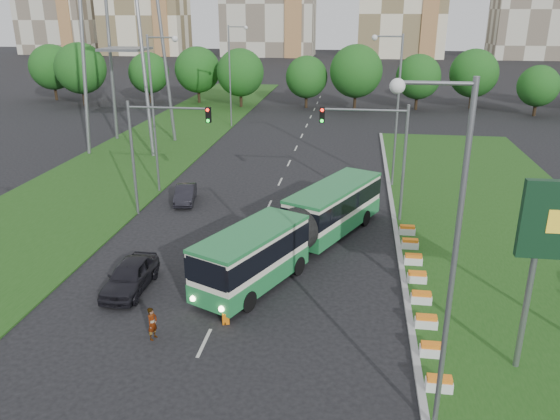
# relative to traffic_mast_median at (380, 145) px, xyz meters

# --- Properties ---
(ground) EXTENTS (360.00, 360.00, 0.00)m
(ground) POSITION_rel_traffic_mast_median_xyz_m (-4.78, -10.00, -5.35)
(ground) COLOR black
(ground) RESTS_ON ground
(grass_median) EXTENTS (14.00, 60.00, 0.15)m
(grass_median) POSITION_rel_traffic_mast_median_xyz_m (8.22, -2.00, -5.27)
(grass_median) COLOR #1D4714
(grass_median) RESTS_ON ground
(median_kerb) EXTENTS (0.30, 60.00, 0.18)m
(median_kerb) POSITION_rel_traffic_mast_median_xyz_m (1.27, -2.00, -5.26)
(median_kerb) COLOR #9A9A9A
(median_kerb) RESTS_ON ground
(left_verge) EXTENTS (12.00, 110.00, 0.10)m
(left_verge) POSITION_rel_traffic_mast_median_xyz_m (-22.78, 15.00, -5.30)
(left_verge) COLOR #1D4714
(left_verge) RESTS_ON ground
(lane_markings) EXTENTS (0.20, 100.00, 0.01)m
(lane_markings) POSITION_rel_traffic_mast_median_xyz_m (-7.78, 10.00, -5.35)
(lane_markings) COLOR #AFB0A9
(lane_markings) RESTS_ON ground
(flower_planters) EXTENTS (1.10, 15.90, 0.60)m
(flower_planters) POSITION_rel_traffic_mast_median_xyz_m (1.92, -10.30, -4.90)
(flower_planters) COLOR silver
(flower_planters) RESTS_ON grass_median
(traffic_mast_median) EXTENTS (5.76, 0.32, 8.00)m
(traffic_mast_median) POSITION_rel_traffic_mast_median_xyz_m (0.00, 0.00, 0.00)
(traffic_mast_median) COLOR gray
(traffic_mast_median) RESTS_ON ground
(traffic_mast_left) EXTENTS (5.76, 0.32, 8.00)m
(traffic_mast_left) POSITION_rel_traffic_mast_median_xyz_m (-15.16, -1.00, 0.00)
(traffic_mast_left) COLOR gray
(traffic_mast_left) RESTS_ON ground
(street_lamps) EXTENTS (36.00, 60.00, 12.00)m
(street_lamps) POSITION_rel_traffic_mast_median_xyz_m (-7.78, 0.00, 0.65)
(street_lamps) COLOR gray
(street_lamps) RESTS_ON ground
(tree_line) EXTENTS (120.00, 8.00, 9.00)m
(tree_line) POSITION_rel_traffic_mast_median_xyz_m (5.22, 45.00, -0.85)
(tree_line) COLOR #155117
(tree_line) RESTS_ON ground
(articulated_bus) EXTENTS (2.64, 16.94, 2.79)m
(articulated_bus) POSITION_rel_traffic_mast_median_xyz_m (-4.88, -6.22, -3.64)
(articulated_bus) COLOR silver
(articulated_bus) RESTS_ON ground
(car_left_near) EXTENTS (1.90, 4.66, 1.59)m
(car_left_near) POSITION_rel_traffic_mast_median_xyz_m (-12.84, -11.81, -4.56)
(car_left_near) COLOR black
(car_left_near) RESTS_ON ground
(car_left_far) EXTENTS (2.11, 4.15, 1.31)m
(car_left_far) POSITION_rel_traffic_mast_median_xyz_m (-14.13, 1.83, -4.70)
(car_left_far) COLOR black
(car_left_far) RESTS_ON ground
(pedestrian) EXTENTS (0.50, 0.63, 1.53)m
(pedestrian) POSITION_rel_traffic_mast_median_xyz_m (-10.09, -15.98, -4.59)
(pedestrian) COLOR gray
(pedestrian) RESTS_ON ground
(shopping_trolley) EXTENTS (0.32, 0.34, 0.55)m
(shopping_trolley) POSITION_rel_traffic_mast_median_xyz_m (-7.21, -14.32, -5.08)
(shopping_trolley) COLOR orange
(shopping_trolley) RESTS_ON ground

